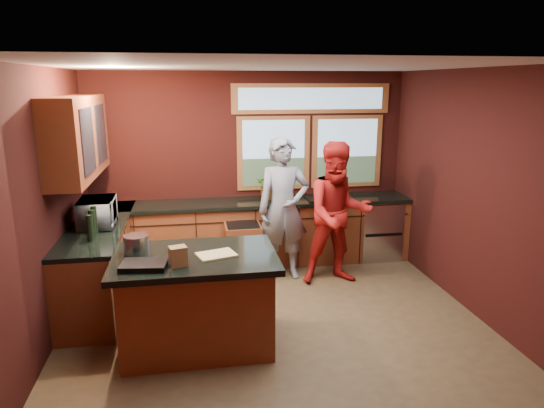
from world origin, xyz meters
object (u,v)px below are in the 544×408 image
object	(u,v)px
island	(197,300)
person_grey	(283,209)
cutting_board	(216,255)
person_red	(338,214)
stock_pot	(136,244)

from	to	relation	value
island	person_grey	distance (m)	2.01
person_grey	cutting_board	xyz separation A→B (m)	(-0.96, -1.63, 0.02)
island	person_grey	xyz separation A→B (m)	(1.16, 1.58, 0.46)
person_grey	person_red	size ratio (longest dim) A/B	1.02
person_red	stock_pot	distance (m)	2.64
person_grey	person_red	bearing A→B (deg)	-24.18
person_grey	stock_pot	bearing A→B (deg)	-141.55
person_grey	person_red	xyz separation A→B (m)	(0.66, -0.28, -0.02)
island	cutting_board	distance (m)	0.52
person_red	cutting_board	distance (m)	2.11
person_red	stock_pot	world-z (taller)	person_red
island	person_grey	world-z (taller)	person_grey
stock_pot	person_red	bearing A→B (deg)	25.91
island	person_red	distance (m)	2.28
island	person_grey	size ratio (longest dim) A/B	0.83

